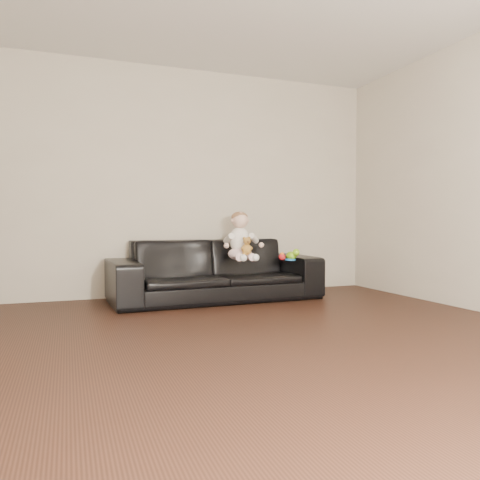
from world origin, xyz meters
name	(u,v)px	position (x,y,z in m)	size (l,w,h in m)	color
floor	(265,361)	(0.00, 0.00, 0.00)	(5.50, 5.50, 0.00)	black
wall_back	(170,182)	(0.00, 2.75, 1.30)	(5.00, 5.00, 0.00)	beige
sofa	(216,270)	(0.39, 2.25, 0.32)	(2.22, 0.87, 0.65)	black
baby	(240,239)	(0.63, 2.13, 0.66)	(0.40, 0.48, 0.52)	silver
teddy_bear	(247,246)	(0.64, 1.97, 0.59)	(0.13, 0.13, 0.19)	#A2742E
toy_green	(291,256)	(1.19, 2.03, 0.47)	(0.11, 0.13, 0.09)	#7DC417
toy_rattle	(282,257)	(1.07, 2.01, 0.46)	(0.07, 0.07, 0.07)	red
toy_blue_disc	(290,260)	(1.15, 1.97, 0.43)	(0.11, 0.11, 0.02)	blue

